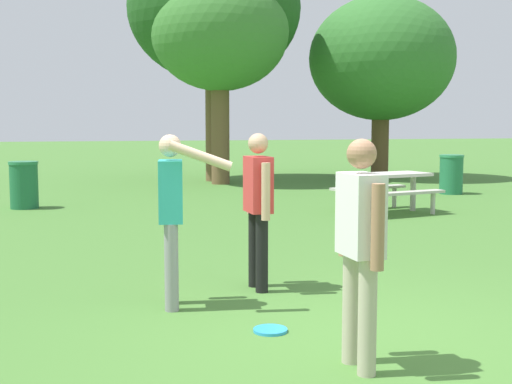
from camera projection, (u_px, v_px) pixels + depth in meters
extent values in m
plane|color=#447530|center=(364.00, 341.00, 5.45)|extent=(120.00, 120.00, 0.00)
cylinder|color=black|center=(254.00, 249.00, 7.22)|extent=(0.13, 0.13, 0.82)
cylinder|color=black|center=(262.00, 253.00, 6.98)|extent=(0.13, 0.13, 0.82)
cube|color=#D83838|center=(258.00, 184.00, 7.03)|extent=(0.24, 0.39, 0.58)
sphere|color=tan|center=(258.00, 143.00, 6.98)|extent=(0.21, 0.21, 0.21)
cylinder|color=tan|center=(251.00, 187.00, 7.28)|extent=(0.09, 0.09, 0.58)
cylinder|color=tan|center=(266.00, 192.00, 6.79)|extent=(0.09, 0.09, 0.58)
cylinder|color=#B7AD93|center=(367.00, 318.00, 4.67)|extent=(0.13, 0.13, 0.82)
cylinder|color=#B7AD93|center=(351.00, 308.00, 4.92)|extent=(0.13, 0.13, 0.82)
cube|color=white|center=(361.00, 215.00, 4.73)|extent=(0.24, 0.39, 0.58)
sphere|color=#9E7051|center=(362.00, 154.00, 4.68)|extent=(0.21, 0.21, 0.21)
cylinder|color=#9E7051|center=(378.00, 227.00, 4.48)|extent=(0.09, 0.09, 0.58)
cylinder|color=#9E7051|center=(345.00, 217.00, 4.98)|extent=(0.09, 0.09, 0.58)
cylinder|color=gray|center=(172.00, 262.00, 6.54)|extent=(0.13, 0.13, 0.82)
cylinder|color=gray|center=(171.00, 267.00, 6.28)|extent=(0.13, 0.13, 0.82)
cube|color=#33B2AD|center=(171.00, 191.00, 6.34)|extent=(0.27, 0.41, 0.58)
sphere|color=beige|center=(170.00, 146.00, 6.30)|extent=(0.21, 0.21, 0.21)
cylinder|color=beige|center=(171.00, 194.00, 6.60)|extent=(0.09, 0.09, 0.58)
cylinder|color=beige|center=(200.00, 156.00, 6.08)|extent=(0.58, 0.17, 0.28)
cylinder|color=#2D9EDB|center=(270.00, 330.00, 5.69)|extent=(0.29, 0.29, 0.03)
cube|color=beige|center=(387.00, 175.00, 13.11)|extent=(1.82, 1.11, 0.06)
cube|color=#B6B2A8|center=(406.00, 193.00, 12.63)|extent=(1.72, 0.62, 0.05)
cube|color=#B6B2A8|center=(368.00, 188.00, 13.65)|extent=(1.72, 0.62, 0.05)
cylinder|color=#B6B2A8|center=(358.00, 196.00, 12.85)|extent=(0.11, 0.11, 0.71)
cylinder|color=#B6B2A8|center=(377.00, 207.00, 12.35)|extent=(0.09, 0.09, 0.41)
cylinder|color=#B6B2A8|center=(341.00, 201.00, 13.38)|extent=(0.09, 0.09, 0.41)
cylinder|color=#B6B2A8|center=(413.00, 193.00, 13.45)|extent=(0.11, 0.11, 0.71)
cylinder|color=#B6B2A8|center=(433.00, 203.00, 12.95)|extent=(0.09, 0.09, 0.41)
cylinder|color=#B6B2A8|center=(394.00, 197.00, 13.98)|extent=(0.09, 0.09, 0.41)
cylinder|color=#1E663D|center=(24.00, 186.00, 13.80)|extent=(0.56, 0.56, 0.90)
cylinder|color=#287A4B|center=(23.00, 163.00, 13.75)|extent=(0.59, 0.59, 0.06)
cylinder|color=#237047|center=(451.00, 176.00, 16.60)|extent=(0.56, 0.56, 0.90)
cylinder|color=#2E8657|center=(452.00, 156.00, 16.55)|extent=(0.59, 0.59, 0.06)
cylinder|color=brown|center=(220.00, 128.00, 19.17)|extent=(0.51, 0.51, 3.20)
ellipsoid|color=#3D7A33|center=(220.00, 32.00, 18.90)|extent=(3.87, 3.87, 3.29)
cylinder|color=brown|center=(215.00, 119.00, 20.16)|extent=(0.56, 0.56, 3.68)
ellipsoid|color=#21511E|center=(214.00, 8.00, 19.83)|extent=(5.07, 5.07, 4.31)
cylinder|color=brown|center=(380.00, 139.00, 21.16)|extent=(0.54, 0.54, 2.48)
ellipsoid|color=#33702D|center=(382.00, 58.00, 20.90)|extent=(4.48, 4.48, 3.81)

